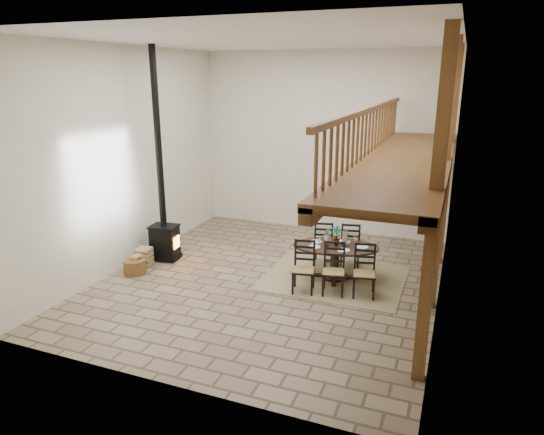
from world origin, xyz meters
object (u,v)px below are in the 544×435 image
at_px(dining_table, 335,262).
at_px(wood_stove, 163,215).
at_px(log_basket, 135,266).
at_px(log_stack, 145,257).

bearing_deg(dining_table, wood_stove, 171.79).
height_order(log_basket, log_stack, log_stack).
bearing_deg(wood_stove, log_stack, -118.21).
xyz_separation_m(wood_stove, log_basket, (-0.14, -1.03, -0.94)).
xyz_separation_m(wood_stove, log_stack, (-0.22, -0.55, -0.90)).
height_order(dining_table, log_basket, dining_table).
bearing_deg(log_basket, wood_stove, 82.29).
bearing_deg(log_basket, log_stack, 99.42).
distance_m(dining_table, wood_stove, 4.26).
distance_m(log_basket, log_stack, 0.49).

